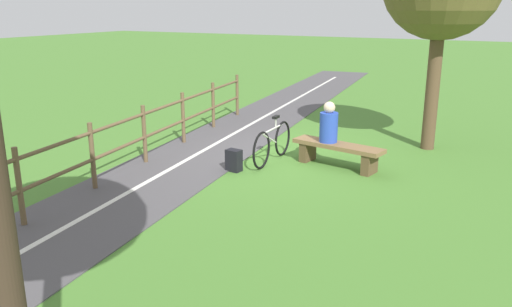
{
  "coord_description": "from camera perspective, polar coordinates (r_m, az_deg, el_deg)",
  "views": [
    {
      "loc": [
        -4.37,
        9.29,
        2.97
      ],
      "look_at": [
        -0.7,
        2.35,
        0.72
      ],
      "focal_mm": 36.37,
      "sensor_mm": 36.0,
      "label": 1
    }
  ],
  "objects": [
    {
      "name": "ground_plane",
      "position": [
        10.69,
        2.61,
        -0.17
      ],
      "size": [
        80.0,
        80.0,
        0.0
      ],
      "primitive_type": "plane",
      "color": "#477A2D"
    },
    {
      "name": "paved_path",
      "position": [
        8.19,
        -17.03,
        -5.96
      ],
      "size": [
        6.33,
        36.0,
        0.02
      ],
      "primitive_type": "cube",
      "rotation": [
        0.0,
        0.0,
        0.12
      ],
      "color": "#4C494C",
      "rests_on": "ground_plane"
    },
    {
      "name": "bench",
      "position": [
        9.93,
        8.96,
        0.3
      ],
      "size": [
        1.84,
        0.76,
        0.46
      ],
      "rotation": [
        0.0,
        0.0,
        -0.19
      ],
      "color": "brown",
      "rests_on": "ground_plane"
    },
    {
      "name": "bicycle",
      "position": [
        10.14,
        1.82,
        1.15
      ],
      "size": [
        0.1,
        1.72,
        0.89
      ],
      "rotation": [
        0.0,
        0.0,
        1.61
      ],
      "color": "black",
      "rests_on": "ground_plane"
    },
    {
      "name": "fence_roadside",
      "position": [
        8.95,
        -17.6,
        0.31
      ],
      "size": [
        1.88,
        12.8,
        1.14
      ],
      "rotation": [
        0.0,
        0.0,
        1.71
      ],
      "color": "brown",
      "rests_on": "ground_plane"
    },
    {
      "name": "person_seated",
      "position": [
        9.92,
        8.01,
        3.16
      ],
      "size": [
        0.4,
        0.4,
        0.78
      ],
      "rotation": [
        0.0,
        0.0,
        -0.19
      ],
      "color": "#2847B7",
      "rests_on": "bench"
    },
    {
      "name": "path_centre_line",
      "position": [
        8.19,
        -17.03,
        -5.9
      ],
      "size": [
        3.85,
        31.79,
        0.0
      ],
      "primitive_type": "cube",
      "rotation": [
        0.0,
        0.0,
        0.12
      ],
      "color": "silver",
      "rests_on": "paved_path"
    },
    {
      "name": "backpack",
      "position": [
        9.62,
        -2.42,
        -0.77
      ],
      "size": [
        0.29,
        0.26,
        0.41
      ],
      "rotation": [
        0.0,
        0.0,
        3.03
      ],
      "color": "black",
      "rests_on": "ground_plane"
    }
  ]
}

